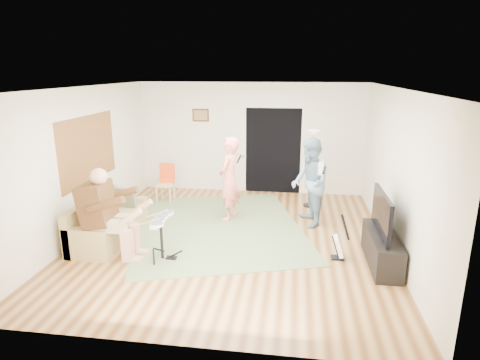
# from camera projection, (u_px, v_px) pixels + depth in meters

# --- Properties ---
(floor) EXTENTS (6.00, 6.00, 0.00)m
(floor) POSITION_uv_depth(u_px,v_px,m) (232.00, 238.00, 7.34)
(floor) COLOR brown
(floor) RESTS_ON ground
(walls) EXTENTS (5.50, 6.00, 2.70)m
(walls) POSITION_uv_depth(u_px,v_px,m) (232.00, 167.00, 6.98)
(walls) COLOR silver
(walls) RESTS_ON floor
(ceiling) EXTENTS (6.00, 6.00, 0.00)m
(ceiling) POSITION_uv_depth(u_px,v_px,m) (231.00, 88.00, 6.62)
(ceiling) COLOR white
(ceiling) RESTS_ON walls
(window_blinds) EXTENTS (0.00, 2.05, 2.05)m
(window_blinds) POSITION_uv_depth(u_px,v_px,m) (88.00, 149.00, 7.48)
(window_blinds) COLOR brown
(window_blinds) RESTS_ON walls
(doorway) EXTENTS (2.10, 0.00, 2.10)m
(doorway) POSITION_uv_depth(u_px,v_px,m) (273.00, 151.00, 9.84)
(doorway) COLOR black
(doorway) RESTS_ON walls
(picture_frame) EXTENTS (0.42, 0.03, 0.32)m
(picture_frame) POSITION_uv_depth(u_px,v_px,m) (201.00, 115.00, 9.85)
(picture_frame) COLOR #3F2314
(picture_frame) RESTS_ON walls
(area_rug) EXTENTS (4.09, 4.58, 0.02)m
(area_rug) POSITION_uv_depth(u_px,v_px,m) (218.00, 226.00, 7.88)
(area_rug) COLOR #5A6F43
(area_rug) RESTS_ON floor
(sofa) EXTENTS (0.76, 1.86, 0.75)m
(sofa) POSITION_uv_depth(u_px,v_px,m) (106.00, 226.00, 7.29)
(sofa) COLOR #A38C51
(sofa) RESTS_ON floor
(drummer) EXTENTS (0.97, 0.54, 1.49)m
(drummer) POSITION_uv_depth(u_px,v_px,m) (110.00, 223.00, 6.52)
(drummer) COLOR #513116
(drummer) RESTS_ON sofa
(drum_kit) EXTENTS (0.40, 0.72, 0.74)m
(drum_kit) POSITION_uv_depth(u_px,v_px,m) (162.00, 241.00, 6.47)
(drum_kit) COLOR black
(drum_kit) RESTS_ON floor
(singer) EXTENTS (0.54, 0.70, 1.71)m
(singer) POSITION_uv_depth(u_px,v_px,m) (229.00, 179.00, 8.09)
(singer) COLOR #FF7F6E
(singer) RESTS_ON floor
(microphone) EXTENTS (0.06, 0.06, 0.24)m
(microphone) POSITION_uv_depth(u_px,v_px,m) (239.00, 159.00, 7.95)
(microphone) COLOR black
(microphone) RESTS_ON singer
(guitarist) EXTENTS (0.85, 0.98, 1.74)m
(guitarist) POSITION_uv_depth(u_px,v_px,m) (310.00, 183.00, 7.78)
(guitarist) COLOR #6C8B9E
(guitarist) RESTS_ON floor
(guitar_held) EXTENTS (0.19, 0.61, 0.26)m
(guitar_held) POSITION_uv_depth(u_px,v_px,m) (321.00, 167.00, 7.67)
(guitar_held) COLOR white
(guitar_held) RESTS_ON guitarist
(guitar_spare) EXTENTS (0.28, 0.25, 0.77)m
(guitar_spare) POSITION_uv_depth(u_px,v_px,m) (339.00, 246.00, 6.51)
(guitar_spare) COLOR black
(guitar_spare) RESTS_ON floor
(torchiere_lamp) EXTENTS (0.31, 0.31, 1.72)m
(torchiere_lamp) POSITION_uv_depth(u_px,v_px,m) (313.00, 155.00, 8.78)
(torchiere_lamp) COLOR black
(torchiere_lamp) RESTS_ON floor
(dining_chair) EXTENTS (0.38, 0.40, 0.87)m
(dining_chair) POSITION_uv_depth(u_px,v_px,m) (166.00, 188.00, 9.38)
(dining_chair) COLOR #D2BA89
(dining_chair) RESTS_ON floor
(tv_cabinet) EXTENTS (0.40, 1.40, 0.50)m
(tv_cabinet) POSITION_uv_depth(u_px,v_px,m) (382.00, 249.00, 6.34)
(tv_cabinet) COLOR black
(tv_cabinet) RESTS_ON floor
(television) EXTENTS (0.06, 1.21, 0.64)m
(television) POSITION_uv_depth(u_px,v_px,m) (382.00, 213.00, 6.19)
(television) COLOR black
(television) RESTS_ON tv_cabinet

